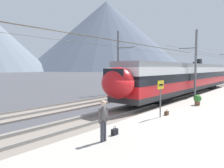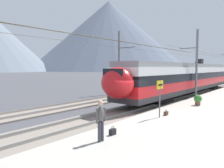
# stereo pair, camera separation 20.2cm
# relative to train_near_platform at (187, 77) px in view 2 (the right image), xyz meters

# --- Properties ---
(ground_plane) EXTENTS (400.00, 400.00, 0.00)m
(ground_plane) POSITION_rel_train_near_platform_xyz_m (-13.10, -1.21, -2.23)
(ground_plane) COLOR #424247
(platform_slab) EXTENTS (120.00, 8.46, 0.36)m
(platform_slab) POSITION_rel_train_near_platform_xyz_m (-13.10, -6.29, -2.05)
(platform_slab) COLOR #A39E93
(platform_slab) RESTS_ON ground
(track_near) EXTENTS (120.00, 3.00, 0.28)m
(track_near) POSITION_rel_train_near_platform_xyz_m (-13.10, 0.00, -2.16)
(track_near) COLOR slate
(track_near) RESTS_ON ground
(track_far) EXTENTS (120.00, 3.00, 0.28)m
(track_far) POSITION_rel_train_near_platform_xyz_m (-13.10, 5.08, -2.16)
(track_far) COLOR slate
(track_far) RESTS_ON ground
(train_near_platform) EXTENTS (28.55, 2.89, 4.27)m
(train_near_platform) POSITION_rel_train_near_platform_xyz_m (0.00, 0.00, 0.00)
(train_near_platform) COLOR #2D2D30
(train_near_platform) RESTS_ON track_near
(train_far_track) EXTENTS (29.12, 2.88, 4.27)m
(train_far_track) POSITION_rel_train_near_platform_xyz_m (14.73, 5.08, 0.00)
(train_far_track) COLOR #2D2D30
(train_far_track) RESTS_ON track_far
(catenary_mast_mid) EXTENTS (46.75, 2.04, 7.41)m
(catenary_mast_mid) POSITION_rel_train_near_platform_xyz_m (-2.05, -1.60, 1.64)
(catenary_mast_mid) COLOR slate
(catenary_mast_mid) RESTS_ON ground
(catenary_mast_far_side) EXTENTS (46.75, 2.61, 8.00)m
(catenary_mast_far_side) POSITION_rel_train_near_platform_xyz_m (-3.87, 7.21, 1.95)
(catenary_mast_far_side) COLOR slate
(catenary_mast_far_side) RESTS_ON ground
(platform_sign) EXTENTS (0.70, 0.08, 2.23)m
(platform_sign) POSITION_rel_train_near_platform_xyz_m (-13.66, -3.38, -0.23)
(platform_sign) COLOR #59595B
(platform_sign) RESTS_ON platform_slab
(passenger_walking) EXTENTS (0.53, 0.22, 1.69)m
(passenger_walking) POSITION_rel_train_near_platform_xyz_m (-18.94, -3.46, -0.92)
(passenger_walking) COLOR #383842
(passenger_walking) RESTS_ON platform_slab
(handbag_beside_passenger) EXTENTS (0.32, 0.18, 0.40)m
(handbag_beside_passenger) POSITION_rel_train_near_platform_xyz_m (-18.00, -3.31, -1.73)
(handbag_beside_passenger) COLOR black
(handbag_beside_passenger) RESTS_ON platform_slab
(handbag_near_sign) EXTENTS (0.32, 0.18, 0.37)m
(handbag_near_sign) POSITION_rel_train_near_platform_xyz_m (-12.88, -3.43, -1.74)
(handbag_near_sign) COLOR #472D1E
(handbag_near_sign) RESTS_ON platform_slab
(potted_plant_platform_edge) EXTENTS (0.61, 0.61, 0.84)m
(potted_plant_platform_edge) POSITION_rel_train_near_platform_xyz_m (-7.97, -3.82, -1.38)
(potted_plant_platform_edge) COLOR brown
(potted_plant_platform_edge) RESTS_ON platform_slab
(mountain_right_ridge) EXTENTS (188.81, 188.81, 83.48)m
(mountain_right_ridge) POSITION_rel_train_near_platform_xyz_m (170.10, 159.21, 39.51)
(mountain_right_ridge) COLOR #515B6B
(mountain_right_ridge) RESTS_ON ground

